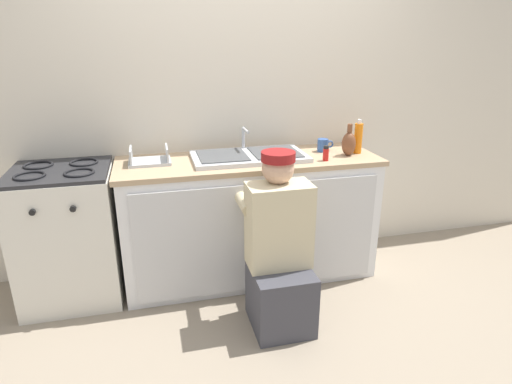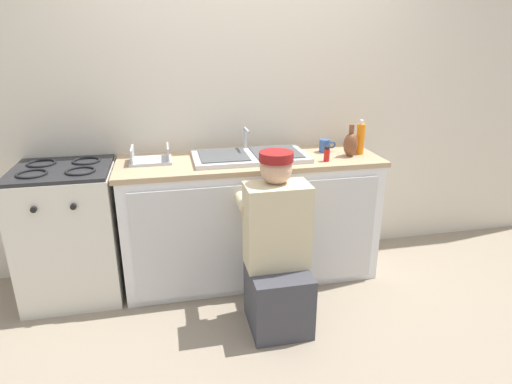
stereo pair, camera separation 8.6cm
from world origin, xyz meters
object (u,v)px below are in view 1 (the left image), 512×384
(coffee_mug, at_px, (323,145))
(spice_bottle_red, at_px, (326,153))
(stove_range, at_px, (69,235))
(vase_decorative, at_px, (349,143))
(sink_double_basin, at_px, (249,156))
(soap_bottle_orange, at_px, (358,138))
(dish_rack_tray, at_px, (150,160))
(plumber_person, at_px, (279,257))

(coffee_mug, relative_size, spice_bottle_red, 1.20)
(stove_range, xyz_separation_m, vase_decorative, (1.97, -0.09, 0.54))
(sink_double_basin, height_order, coffee_mug, sink_double_basin)
(soap_bottle_orange, bearing_deg, sink_double_basin, 176.69)
(dish_rack_tray, bearing_deg, coffee_mug, 0.53)
(plumber_person, bearing_deg, stove_range, 153.77)
(vase_decorative, bearing_deg, coffee_mug, 130.54)
(coffee_mug, distance_m, dish_rack_tray, 1.27)
(vase_decorative, height_order, dish_rack_tray, vase_decorative)
(dish_rack_tray, distance_m, spice_bottle_red, 1.21)
(stove_range, xyz_separation_m, plumber_person, (1.29, -0.64, -0.00))
(plumber_person, xyz_separation_m, soap_bottle_orange, (0.77, 0.59, 0.57))
(vase_decorative, bearing_deg, stove_range, 177.31)
(sink_double_basin, xyz_separation_m, stove_range, (-1.26, -0.00, -0.47))
(spice_bottle_red, bearing_deg, vase_decorative, 22.80)
(dish_rack_tray, height_order, soap_bottle_orange, soap_bottle_orange)
(sink_double_basin, height_order, dish_rack_tray, sink_double_basin)
(stove_range, distance_m, dish_rack_tray, 0.74)
(plumber_person, bearing_deg, soap_bottle_orange, 37.46)
(vase_decorative, relative_size, dish_rack_tray, 0.82)
(stove_range, bearing_deg, plumber_person, -26.23)
(stove_range, bearing_deg, spice_bottle_red, -5.89)
(stove_range, distance_m, coffee_mug, 1.91)
(sink_double_basin, bearing_deg, vase_decorative, -7.55)
(plumber_person, height_order, vase_decorative, vase_decorative)
(sink_double_basin, xyz_separation_m, plumber_person, (0.04, -0.64, -0.47))
(coffee_mug, xyz_separation_m, soap_bottle_orange, (0.23, -0.11, 0.07))
(stove_range, bearing_deg, soap_bottle_orange, -1.24)
(soap_bottle_orange, distance_m, spice_bottle_red, 0.34)
(vase_decorative, height_order, soap_bottle_orange, soap_bottle_orange)
(sink_double_basin, bearing_deg, soap_bottle_orange, -3.31)
(vase_decorative, bearing_deg, soap_bottle_orange, 26.42)
(vase_decorative, height_order, coffee_mug, vase_decorative)
(stove_range, xyz_separation_m, spice_bottle_red, (1.76, -0.18, 0.50))
(sink_double_basin, bearing_deg, plumber_person, -86.66)
(coffee_mug, relative_size, soap_bottle_orange, 0.50)
(soap_bottle_orange, bearing_deg, dish_rack_tray, 176.40)
(soap_bottle_orange, relative_size, spice_bottle_red, 2.38)
(dish_rack_tray, bearing_deg, plumber_person, -43.60)
(plumber_person, distance_m, dish_rack_tray, 1.10)
(sink_double_basin, relative_size, stove_range, 0.85)
(sink_double_basin, relative_size, coffee_mug, 6.35)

